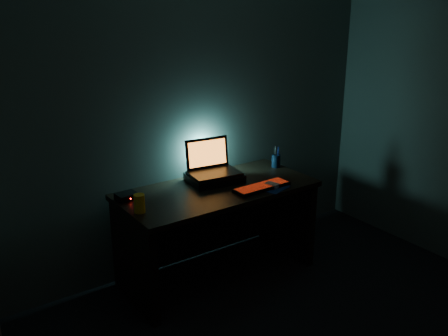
{
  "coord_description": "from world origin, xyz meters",
  "views": [
    {
      "loc": [
        -1.96,
        -1.29,
        2.11
      ],
      "look_at": [
        0.03,
        1.57,
        0.92
      ],
      "focal_mm": 40.0,
      "sensor_mm": 36.0,
      "label": 1
    }
  ],
  "objects_px": {
    "laptop": "(211,165)",
    "router": "(127,196)",
    "keyboard": "(262,187)",
    "juice_glass": "(139,204)",
    "pen_cup": "(276,161)",
    "mouse": "(272,185)"
  },
  "relations": [
    {
      "from": "laptop",
      "to": "mouse",
      "type": "distance_m",
      "value": 0.5
    },
    {
      "from": "pen_cup",
      "to": "router",
      "type": "distance_m",
      "value": 1.34
    },
    {
      "from": "keyboard",
      "to": "pen_cup",
      "type": "height_order",
      "value": "pen_cup"
    },
    {
      "from": "juice_glass",
      "to": "keyboard",
      "type": "bearing_deg",
      "value": -7.57
    },
    {
      "from": "pen_cup",
      "to": "juice_glass",
      "type": "height_order",
      "value": "juice_glass"
    },
    {
      "from": "laptop",
      "to": "pen_cup",
      "type": "relative_size",
      "value": 3.86
    },
    {
      "from": "keyboard",
      "to": "mouse",
      "type": "height_order",
      "value": "mouse"
    },
    {
      "from": "keyboard",
      "to": "pen_cup",
      "type": "xyz_separation_m",
      "value": [
        0.42,
        0.33,
        0.04
      ]
    },
    {
      "from": "keyboard",
      "to": "mouse",
      "type": "distance_m",
      "value": 0.08
    },
    {
      "from": "laptop",
      "to": "mouse",
      "type": "xyz_separation_m",
      "value": [
        0.28,
        -0.41,
        -0.1
      ]
    },
    {
      "from": "mouse",
      "to": "pen_cup",
      "type": "distance_m",
      "value": 0.49
    },
    {
      "from": "pen_cup",
      "to": "keyboard",
      "type": "bearing_deg",
      "value": -141.94
    },
    {
      "from": "laptop",
      "to": "mouse",
      "type": "height_order",
      "value": "laptop"
    },
    {
      "from": "pen_cup",
      "to": "laptop",
      "type": "bearing_deg",
      "value": 174.94
    },
    {
      "from": "mouse",
      "to": "pen_cup",
      "type": "xyz_separation_m",
      "value": [
        0.34,
        0.35,
        0.03
      ]
    },
    {
      "from": "keyboard",
      "to": "juice_glass",
      "type": "bearing_deg",
      "value": 171.14
    },
    {
      "from": "juice_glass",
      "to": "mouse",
      "type": "bearing_deg",
      "value": -8.46
    },
    {
      "from": "laptop",
      "to": "keyboard",
      "type": "xyz_separation_m",
      "value": [
        0.2,
        -0.38,
        -0.11
      ]
    },
    {
      "from": "mouse",
      "to": "juice_glass",
      "type": "height_order",
      "value": "juice_glass"
    },
    {
      "from": "laptop",
      "to": "keyboard",
      "type": "relative_size",
      "value": 0.89
    },
    {
      "from": "laptop",
      "to": "router",
      "type": "xyz_separation_m",
      "value": [
        -0.72,
        0.0,
        -0.1
      ]
    },
    {
      "from": "keyboard",
      "to": "juice_glass",
      "type": "height_order",
      "value": "juice_glass"
    }
  ]
}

